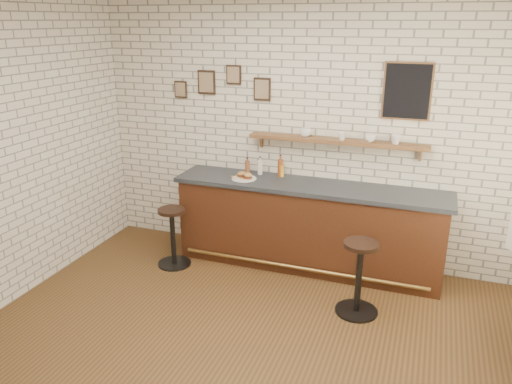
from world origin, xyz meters
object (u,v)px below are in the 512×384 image
bitters_bottle_white (260,167)px  shelf_cup_a (306,133)px  bar_stool_left (173,235)px  shelf_cup_b (342,136)px  bar_stool_right (359,275)px  shelf_cup_d (396,140)px  bar_counter (308,226)px  bitters_bottle_brown (247,167)px  bitters_bottle_amber (280,168)px  shelf_cup_c (370,138)px  ciabatta_sandwich (245,175)px  sandwich_plate (244,178)px  condiment_bottle_yellow (282,170)px

bitters_bottle_white → shelf_cup_a: (0.54, 0.02, 0.45)m
bar_stool_left → shelf_cup_b: (1.79, 0.71, 1.17)m
bar_stool_right → shelf_cup_d: shelf_cup_d is taller
bar_counter → bar_stool_right: size_ratio=4.09×
bitters_bottle_brown → bar_stool_left: bearing=-134.8°
bar_counter → bar_stool_right: bar_counter is taller
bar_counter → bar_stool_right: 1.08m
bar_stool_right → bitters_bottle_white: bearing=144.4°
bitters_bottle_amber → bar_stool_right: 1.64m
bar_stool_left → shelf_cup_c: size_ratio=6.09×
ciabatta_sandwich → bitters_bottle_brown: 0.25m
bar_counter → shelf_cup_a: size_ratio=24.60×
ciabatta_sandwich → bar_stool_left: 1.09m
bar_stool_left → sandwich_plate: bearing=31.5°
condiment_bottle_yellow → shelf_cup_c: 1.09m
bar_stool_left → shelf_cup_d: bearing=16.7°
shelf_cup_b → shelf_cup_c: size_ratio=0.81×
bar_stool_right → shelf_cup_a: shelf_cup_a is taller
shelf_cup_b → shelf_cup_a: bearing=134.0°
condiment_bottle_yellow → shelf_cup_c: size_ratio=1.56×
ciabatta_sandwich → shelf_cup_c: shelf_cup_c is taller
ciabatta_sandwich → bitters_bottle_white: 0.26m
sandwich_plate → bitters_bottle_amber: (0.36, 0.24, 0.10)m
shelf_cup_b → shelf_cup_d: 0.57m
ciabatta_sandwich → bar_stool_left: bearing=-148.8°
bitters_bottle_brown → shelf_cup_c: shelf_cup_c is taller
bar_counter → sandwich_plate: sandwich_plate is taller
bitters_bottle_amber → shelf_cup_d: 1.34m
bar_counter → shelf_cup_b: bearing=34.0°
bitters_bottle_white → shelf_cup_a: 0.70m
condiment_bottle_yellow → bar_stool_left: size_ratio=0.26×
sandwich_plate → ciabatta_sandwich: (0.01, 0.00, 0.04)m
sandwich_plate → shelf_cup_b: shelf_cup_b is taller
bar_stool_left → bar_stool_right: bearing=-7.6°
ciabatta_sandwich → shelf_cup_a: size_ratio=1.69×
bitters_bottle_white → condiment_bottle_yellow: bitters_bottle_white is taller
shelf_cup_a → shelf_cup_b: (0.41, 0.00, -0.01)m
bar_stool_right → shelf_cup_a: bearing=129.6°
bitters_bottle_brown → bar_counter: bearing=-12.2°
shelf_cup_a → shelf_cup_c: bearing=-20.7°
bar_counter → shelf_cup_d: shelf_cup_d is taller
shelf_cup_b → shelf_cup_d: bearing=-46.0°
shelf_cup_d → ciabatta_sandwich: bearing=179.1°
bar_stool_left → bar_stool_right: bar_stool_right is taller
bar_stool_right → bitters_bottle_amber: bearing=138.8°
condiment_bottle_yellow → shelf_cup_d: size_ratio=1.70×
bitters_bottle_brown → bitters_bottle_amber: (0.41, 0.00, 0.03)m
bar_stool_left → ciabatta_sandwich: bearing=31.2°
bitters_bottle_white → condiment_bottle_yellow: (0.27, -0.00, -0.01)m
shelf_cup_a → shelf_cup_c: shelf_cup_a is taller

